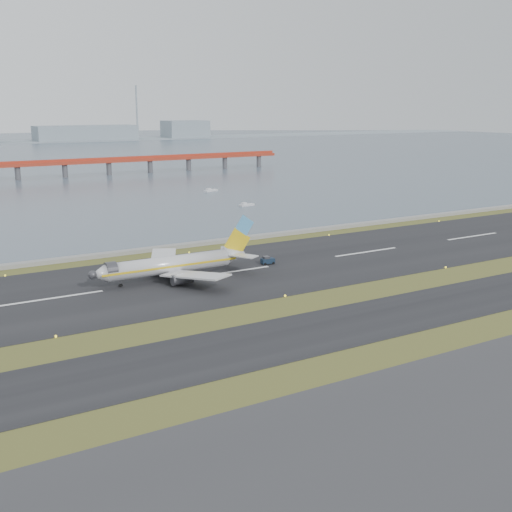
% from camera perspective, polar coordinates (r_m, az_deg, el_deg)
% --- Properties ---
extents(ground, '(1000.00, 1000.00, 0.00)m').
position_cam_1_polar(ground, '(122.00, 4.55, -4.52)').
color(ground, '#364017').
rests_on(ground, ground).
extents(taxiway_strip, '(1000.00, 18.00, 0.10)m').
position_cam_1_polar(taxiway_strip, '(112.94, 8.08, -6.06)').
color(taxiway_strip, black).
rests_on(taxiway_strip, ground).
extents(runway_strip, '(1000.00, 45.00, 0.10)m').
position_cam_1_polar(runway_strip, '(146.46, -2.24, -1.44)').
color(runway_strip, black).
rests_on(runway_strip, ground).
extents(seawall, '(1000.00, 2.50, 1.00)m').
position_cam_1_polar(seawall, '(172.60, -7.03, 0.87)').
color(seawall, gray).
rests_on(seawall, ground).
extents(red_pier, '(260.00, 5.00, 10.20)m').
position_cam_1_polar(red_pier, '(356.74, -16.66, 7.87)').
color(red_pier, '#A22F1B').
rests_on(red_pier, ground).
extents(airliner, '(38.52, 32.89, 12.80)m').
position_cam_1_polar(airliner, '(140.71, -7.18, -0.72)').
color(airliner, silver).
rests_on(airliner, ground).
extents(pushback_tug, '(3.29, 2.12, 2.01)m').
position_cam_1_polar(pushback_tug, '(153.55, 1.02, -0.39)').
color(pushback_tug, '#122032').
rests_on(pushback_tug, ground).
extents(workboat_near, '(6.50, 3.08, 1.52)m').
position_cam_1_polar(workboat_near, '(243.68, -0.86, 4.57)').
color(workboat_near, silver).
rests_on(workboat_near, ground).
extents(workboat_far, '(7.20, 4.35, 1.67)m').
position_cam_1_polar(workboat_far, '(285.90, -4.06, 5.83)').
color(workboat_far, silver).
rests_on(workboat_far, ground).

